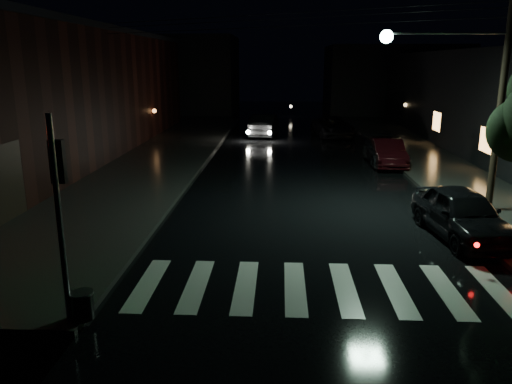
# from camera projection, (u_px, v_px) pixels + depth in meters

# --- Properties ---
(ground) EXTENTS (120.00, 120.00, 0.00)m
(ground) POSITION_uv_depth(u_px,v_px,m) (193.00, 294.00, 11.66)
(ground) COLOR black
(ground) RESTS_ON ground
(sidewalk_left) EXTENTS (6.00, 44.00, 0.15)m
(sidewalk_left) POSITION_uv_depth(u_px,v_px,m) (143.00, 167.00, 25.42)
(sidewalk_left) COLOR #282826
(sidewalk_left) RESTS_ON ground
(sidewalk_right) EXTENTS (4.00, 44.00, 0.15)m
(sidewalk_right) POSITION_uv_depth(u_px,v_px,m) (441.00, 170.00, 24.70)
(sidewalk_right) COLOR #282826
(sidewalk_right) RESTS_ON ground
(building_left) EXTENTS (10.00, 36.00, 7.00)m
(building_left) POSITION_uv_depth(u_px,v_px,m) (21.00, 96.00, 26.82)
(building_left) COLOR black
(building_left) RESTS_ON ground
(building_far_left) EXTENTS (14.00, 10.00, 8.00)m
(building_far_left) POSITION_uv_depth(u_px,v_px,m) (172.00, 74.00, 54.63)
(building_far_left) COLOR black
(building_far_left) RESTS_ON ground
(building_far_right) EXTENTS (14.00, 10.00, 7.00)m
(building_far_right) POSITION_uv_depth(u_px,v_px,m) (393.00, 79.00, 53.61)
(building_far_right) COLOR black
(building_far_right) RESTS_ON ground
(crosswalk) EXTENTS (9.00, 3.00, 0.01)m
(crosswalk) POSITION_uv_depth(u_px,v_px,m) (320.00, 288.00, 12.00)
(crosswalk) COLOR beige
(crosswalk) RESTS_ON ground
(signal_pole_corner) EXTENTS (0.68, 0.61, 4.20)m
(signal_pole_corner) POSITION_uv_depth(u_px,v_px,m) (72.00, 254.00, 9.97)
(signal_pole_corner) COLOR slate
(signal_pole_corner) RESTS_ON ground
(utility_pole) EXTENTS (4.92, 0.44, 8.00)m
(utility_pole) POSITION_uv_depth(u_px,v_px,m) (483.00, 83.00, 16.85)
(utility_pole) COLOR black
(utility_pole) RESTS_ON ground
(parked_car_a) EXTENTS (2.33, 4.70, 1.54)m
(parked_car_a) POSITION_uv_depth(u_px,v_px,m) (462.00, 214.00, 15.28)
(parked_car_a) COLOR black
(parked_car_a) RESTS_ON ground
(parked_car_b) EXTENTS (1.68, 4.33, 1.41)m
(parked_car_b) POSITION_uv_depth(u_px,v_px,m) (388.00, 153.00, 26.00)
(parked_car_b) COLOR black
(parked_car_b) RESTS_ON ground
(parked_car_c) EXTENTS (1.94, 4.69, 1.36)m
(parked_car_c) POSITION_uv_depth(u_px,v_px,m) (385.00, 151.00, 26.66)
(parked_car_c) COLOR black
(parked_car_c) RESTS_ON ground
(parked_car_d) EXTENTS (3.10, 5.53, 1.46)m
(parked_car_d) POSITION_uv_depth(u_px,v_px,m) (333.00, 127.00, 36.22)
(parked_car_d) COLOR black
(parked_car_d) RESTS_ON ground
(oncoming_car) EXTENTS (2.21, 5.07, 1.62)m
(oncoming_car) POSITION_uv_depth(u_px,v_px,m) (265.00, 125.00, 36.58)
(oncoming_car) COLOR black
(oncoming_car) RESTS_ON ground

